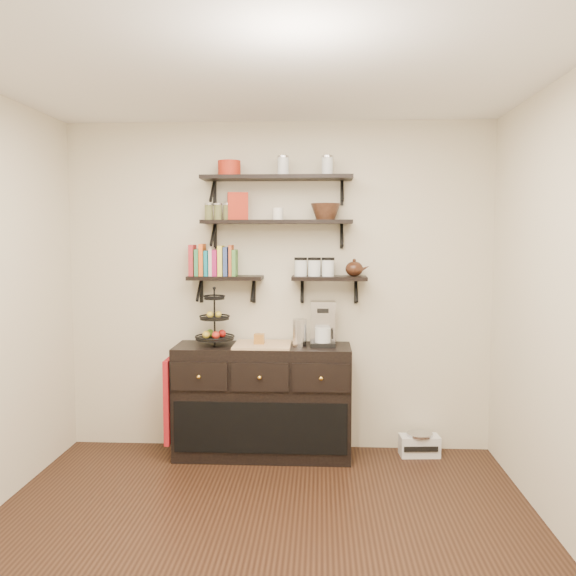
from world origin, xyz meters
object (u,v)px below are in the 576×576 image
at_px(fruit_stand, 215,326).
at_px(coffee_maker, 323,324).
at_px(sideboard, 263,401).
at_px(radio, 419,445).

relative_size(fruit_stand, coffee_maker, 1.25).
bearing_deg(fruit_stand, coffee_maker, 1.44).
xyz_separation_m(sideboard, radio, (1.26, 0.06, -0.36)).
height_order(sideboard, fruit_stand, fruit_stand).
bearing_deg(radio, fruit_stand, 177.72).
relative_size(sideboard, fruit_stand, 3.11).
bearing_deg(sideboard, radio, 2.54).
height_order(coffee_maker, radio, coffee_maker).
bearing_deg(coffee_maker, sideboard, -178.73).
xyz_separation_m(fruit_stand, coffee_maker, (0.86, 0.02, 0.02)).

